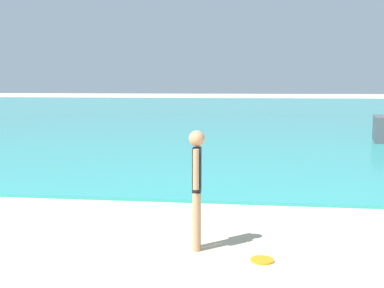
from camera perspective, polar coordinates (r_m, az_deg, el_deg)
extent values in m
cube|color=teal|center=(38.20, 5.03, 4.22)|extent=(160.00, 60.00, 0.06)
cylinder|color=tan|center=(6.04, 0.53, -9.54)|extent=(0.10, 0.10, 0.76)
cylinder|color=tan|center=(6.16, 0.64, -9.18)|extent=(0.10, 0.10, 0.76)
cube|color=black|center=(5.94, 0.59, -3.19)|extent=(0.11, 0.18, 0.57)
sphere|color=tan|center=(5.88, 0.60, 0.69)|extent=(0.21, 0.21, 0.21)
cylinder|color=tan|center=(5.80, 0.48, -3.14)|extent=(0.08, 0.08, 0.51)
cylinder|color=tan|center=(6.08, 0.70, -2.65)|extent=(0.08, 0.08, 0.51)
cylinder|color=orange|center=(5.89, 8.58, -13.87)|extent=(0.28, 0.28, 0.03)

